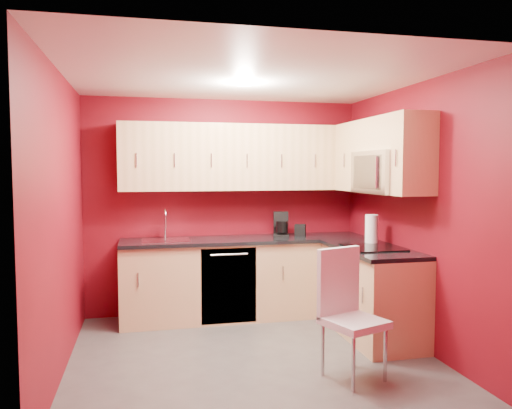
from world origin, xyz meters
name	(u,v)px	position (x,y,z in m)	size (l,w,h in m)	color
floor	(251,355)	(0.00, 0.00, 0.00)	(3.20, 3.20, 0.00)	#4C4947
ceiling	(251,76)	(0.00, 0.00, 2.50)	(3.20, 3.20, 0.00)	white
wall_back	(224,206)	(0.00, 1.50, 1.25)	(3.20, 3.20, 0.00)	maroon
wall_front	(304,242)	(0.00, -1.50, 1.25)	(3.20, 3.20, 0.00)	maroon
wall_left	(61,223)	(-1.60, 0.00, 1.25)	(3.00, 3.00, 0.00)	maroon
wall_right	(414,215)	(1.60, 0.00, 1.25)	(3.00, 3.00, 0.00)	maroon
base_cabinets_back	(246,279)	(0.20, 1.20, 0.43)	(2.80, 0.60, 0.87)	tan
base_cabinets_right	(372,294)	(1.30, 0.25, 0.43)	(0.60, 1.30, 0.87)	tan
countertop_back	(246,240)	(0.20, 1.19, 0.89)	(2.80, 0.63, 0.04)	black
countertop_right	(372,249)	(1.29, 0.23, 0.89)	(0.63, 1.27, 0.04)	black
upper_cabinets_back	(244,157)	(0.20, 1.32, 1.83)	(2.80, 0.35, 0.75)	#DEB77E
upper_cabinets_right	(377,150)	(1.42, 0.44, 1.89)	(0.35, 1.55, 0.75)	#DEB77E
microwave	(385,172)	(1.39, 0.20, 1.66)	(0.42, 0.76, 0.42)	silver
cooktop	(373,247)	(1.28, 0.20, 0.92)	(0.50, 0.55, 0.01)	black
sink	(166,237)	(-0.70, 1.20, 0.94)	(0.52, 0.42, 0.35)	silver
dishwasher_front	(229,286)	(-0.05, 0.91, 0.43)	(0.60, 0.02, 0.82)	black
downlight	(244,84)	(0.00, 0.30, 2.48)	(0.20, 0.20, 0.01)	white
coffee_maker	(281,224)	(0.62, 1.22, 1.05)	(0.17, 0.23, 0.28)	black
napkin_holder	(300,230)	(0.86, 1.24, 0.98)	(0.12, 0.12, 0.13)	black
paper_towel	(371,229)	(1.38, 0.46, 1.06)	(0.18, 0.18, 0.31)	white
dining_chair	(354,315)	(0.70, -0.67, 0.52)	(0.42, 0.44, 1.04)	silver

